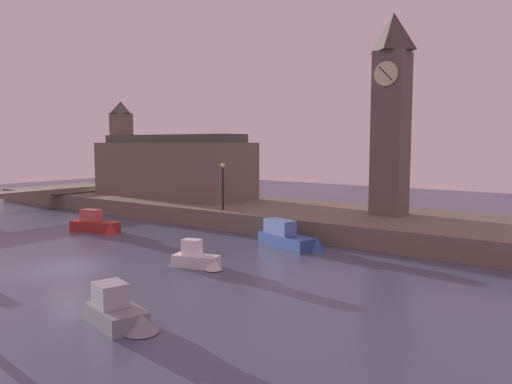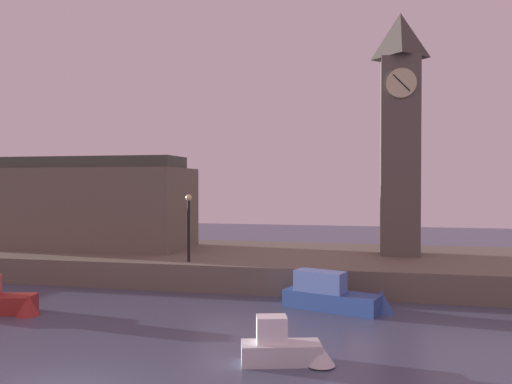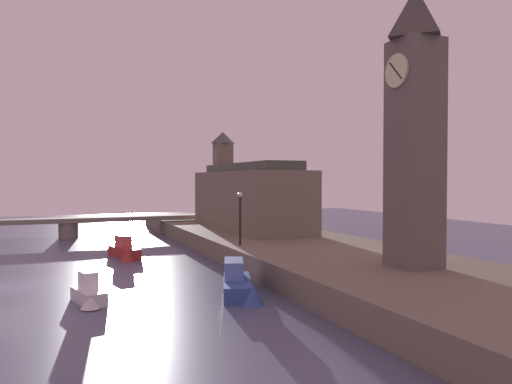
{
  "view_description": "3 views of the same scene",
  "coord_description": "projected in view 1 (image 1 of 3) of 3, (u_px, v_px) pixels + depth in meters",
  "views": [
    {
      "loc": [
        24.55,
        -15.74,
        6.95
      ],
      "look_at": [
        2.06,
        14.83,
        3.21
      ],
      "focal_mm": 34.88,
      "sensor_mm": 36.0,
      "label": 1
    },
    {
      "loc": [
        8.36,
        -12.23,
        5.96
      ],
      "look_at": [
        2.22,
        15.92,
        5.47
      ],
      "focal_mm": 35.74,
      "sensor_mm": 36.0,
      "label": 2
    },
    {
      "loc": [
        31.48,
        2.84,
        6.26
      ],
      "look_at": [
        -1.64,
        16.45,
        5.32
      ],
      "focal_mm": 34.25,
      "sensor_mm": 36.0,
      "label": 3
    }
  ],
  "objects": [
    {
      "name": "clock_tower",
      "position": [
        391.0,
        112.0,
        37.4
      ],
      "size": [
        2.57,
        2.6,
        15.07
      ],
      "color": "#5B544C",
      "rests_on": "far_embankment"
    },
    {
      "name": "boat_cruiser_grey",
      "position": [
        121.0,
        312.0,
        18.9
      ],
      "size": [
        3.78,
        2.19,
        1.59
      ],
      "color": "gray",
      "rests_on": "ground"
    },
    {
      "name": "streetlamp",
      "position": [
        223.0,
        181.0,
        40.46
      ],
      "size": [
        0.36,
        0.36,
        3.83
      ],
      "color": "black",
      "rests_on": "far_embankment"
    },
    {
      "name": "far_embankment",
      "position": [
        272.0,
        214.0,
        43.73
      ],
      "size": [
        70.0,
        12.0,
        1.5
      ],
      "primitive_type": "cube",
      "color": "#6B6051",
      "rests_on": "ground"
    },
    {
      "name": "ground_plane",
      "position": [
        69.0,
        268.0,
        27.78
      ],
      "size": [
        120.0,
        120.0,
        0.0
      ],
      "primitive_type": "plane",
      "color": "#474C66"
    },
    {
      "name": "boat_tour_blue",
      "position": [
        290.0,
        238.0,
        33.08
      ],
      "size": [
        5.48,
        2.84,
        1.92
      ],
      "color": "#2D4C93",
      "rests_on": "ground"
    },
    {
      "name": "parliament_hall",
      "position": [
        169.0,
        166.0,
        51.15
      ],
      "size": [
        17.82,
        5.95,
        10.05
      ],
      "color": "#6B6051",
      "rests_on": "far_embankment"
    },
    {
      "name": "boat_dinghy_red",
      "position": [
        97.0,
        225.0,
        38.9
      ],
      "size": [
        4.79,
        2.19,
        1.78
      ],
      "color": "maroon",
      "rests_on": "ground"
    },
    {
      "name": "boat_ferry_white",
      "position": [
        198.0,
        259.0,
        27.79
      ],
      "size": [
        3.29,
        1.7,
        1.55
      ],
      "color": "silver",
      "rests_on": "ground"
    }
  ]
}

